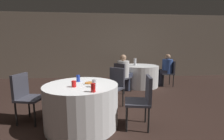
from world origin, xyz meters
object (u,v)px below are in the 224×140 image
(person_blue_shirt, at_px, (165,70))
(bottle_far, at_px, (135,62))
(chair_far_southwest, at_px, (121,75))
(soda_can_silver, at_px, (94,83))
(table_far, at_px, (139,76))
(chair_far_east, at_px, (170,71))
(table_near, at_px, (82,105))
(pizza_plate_near, at_px, (90,83))
(soda_can_red, at_px, (93,88))
(chair_near_east, at_px, (143,97))
(chair_near_northeast, at_px, (115,83))
(person_white_shirt, at_px, (124,73))
(soda_can_blue, at_px, (78,78))
(chair_near_west, at_px, (25,93))

(person_blue_shirt, xyz_separation_m, bottle_far, (-1.05, 0.08, 0.28))
(chair_far_southwest, distance_m, soda_can_silver, 2.19)
(table_far, xyz_separation_m, chair_far_southwest, (-0.75, -0.73, 0.17))
(bottle_far, bearing_deg, soda_can_silver, -115.33)
(chair_far_east, distance_m, chair_far_southwest, 1.91)
(table_near, bearing_deg, soda_can_silver, -43.24)
(pizza_plate_near, relative_size, soda_can_red, 1.96)
(chair_near_east, bearing_deg, chair_near_northeast, 30.10)
(chair_near_east, bearing_deg, soda_can_red, 120.03)
(chair_near_northeast, relative_size, chair_far_southwest, 1.00)
(chair_near_east, bearing_deg, pizza_plate_near, 86.18)
(table_near, height_order, soda_can_silver, soda_can_silver)
(chair_far_east, height_order, person_white_shirt, person_white_shirt)
(person_white_shirt, bearing_deg, person_blue_shirt, 65.50)
(chair_near_northeast, bearing_deg, soda_can_silver, 106.25)
(chair_near_east, bearing_deg, soda_can_blue, 81.08)
(bottle_far, bearing_deg, chair_far_east, -4.63)
(chair_near_west, xyz_separation_m, person_white_shirt, (2.07, 1.74, 0.05))
(soda_can_red, bearing_deg, soda_can_silver, 88.90)
(chair_near_northeast, distance_m, pizza_plate_near, 0.94)
(soda_can_silver, bearing_deg, soda_can_red, -91.10)
(chair_near_east, height_order, soda_can_silver, chair_near_east)
(bottle_far, bearing_deg, chair_far_southwest, -128.63)
(table_far, bearing_deg, person_white_shirt, -136.04)
(pizza_plate_near, bearing_deg, chair_near_northeast, 56.08)
(chair_far_southwest, height_order, person_blue_shirt, person_blue_shirt)
(table_far, xyz_separation_m, chair_near_east, (-0.69, -2.73, 0.17))
(chair_near_east, relative_size, person_white_shirt, 0.78)
(chair_near_west, height_order, soda_can_red, chair_near_west)
(soda_can_red, height_order, bottle_far, bottle_far)
(table_far, height_order, chair_far_southwest, chair_far_southwest)
(soda_can_red, relative_size, soda_can_blue, 1.00)
(chair_far_east, height_order, bottle_far, bottle_far)
(soda_can_red, bearing_deg, bottle_far, 66.51)
(person_white_shirt, xyz_separation_m, soda_can_silver, (-0.84, -2.15, 0.20))
(person_blue_shirt, height_order, soda_can_blue, person_blue_shirt)
(soda_can_silver, bearing_deg, chair_near_east, 2.78)
(chair_near_east, xyz_separation_m, soda_can_silver, (-0.79, -0.04, 0.25))
(soda_can_silver, xyz_separation_m, bottle_far, (1.31, 2.78, 0.06))
(table_near, relative_size, chair_far_southwest, 1.41)
(table_far, height_order, person_white_shirt, person_white_shirt)
(person_white_shirt, height_order, soda_can_blue, person_white_shirt)
(soda_can_red, xyz_separation_m, bottle_far, (1.32, 3.03, 0.06))
(chair_near_northeast, bearing_deg, person_blue_shirt, -99.55)
(pizza_plate_near, bearing_deg, chair_far_east, 42.99)
(chair_near_east, bearing_deg, person_blue_shirt, -21.09)
(pizza_plate_near, distance_m, soda_can_blue, 0.27)
(table_near, xyz_separation_m, chair_near_west, (-1.01, 0.20, 0.17))
(soda_can_blue, bearing_deg, bottle_far, 55.82)
(person_white_shirt, bearing_deg, bottle_far, 98.89)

